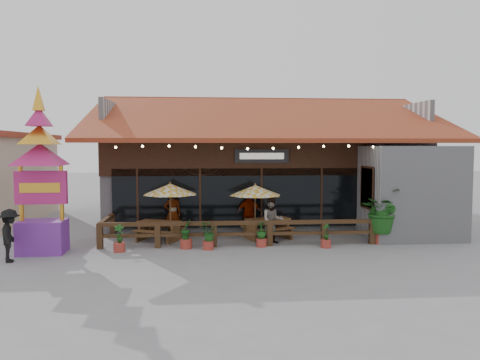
{
  "coord_description": "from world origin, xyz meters",
  "views": [
    {
      "loc": [
        -2.94,
        -17.02,
        3.55
      ],
      "look_at": [
        -1.41,
        1.5,
        2.25
      ],
      "focal_mm": 35.0,
      "sensor_mm": 36.0,
      "label": 1
    }
  ],
  "objects": [
    {
      "name": "planter_a",
      "position": [
        -5.74,
        -1.04,
        0.4
      ],
      "size": [
        0.39,
        0.39,
        0.95
      ],
      "color": "#993329",
      "rests_on": "ground"
    },
    {
      "name": "pedestrian",
      "position": [
        -8.86,
        -2.2,
        0.83
      ],
      "size": [
        0.89,
        1.2,
        1.65
      ],
      "primitive_type": "imported",
      "rotation": [
        0.0,
        0.0,
        1.86
      ],
      "color": "black",
      "rests_on": "ground"
    },
    {
      "name": "thai_sign_tower",
      "position": [
        -8.27,
        -1.03,
        3.17
      ],
      "size": [
        2.27,
        2.27,
        6.0
      ],
      "color": "#722A9A",
      "rests_on": "ground"
    },
    {
      "name": "ground",
      "position": [
        0.0,
        0.0,
        0.0
      ],
      "size": [
        100.0,
        100.0,
        0.0
      ],
      "primitive_type": "plane",
      "color": "gray",
      "rests_on": "ground"
    },
    {
      "name": "umbrella_left",
      "position": [
        -4.13,
        0.76,
        1.96
      ],
      "size": [
        2.72,
        2.72,
        2.25
      ],
      "color": "brown",
      "rests_on": "ground"
    },
    {
      "name": "planter_b",
      "position": [
        -3.49,
        -0.69,
        0.47
      ],
      "size": [
        0.47,
        0.49,
        1.03
      ],
      "color": "#993329",
      "rests_on": "ground"
    },
    {
      "name": "umbrella_right",
      "position": [
        -0.89,
        0.74,
        1.9
      ],
      "size": [
        2.33,
        2.33,
        2.17
      ],
      "color": "brown",
      "rests_on": "ground"
    },
    {
      "name": "planter_c",
      "position": [
        -2.72,
        -0.93,
        0.52
      ],
      "size": [
        0.62,
        0.55,
        0.92
      ],
      "color": "#993329",
      "rests_on": "ground"
    },
    {
      "name": "planter_e",
      "position": [
        1.45,
        -0.97,
        0.37
      ],
      "size": [
        0.36,
        0.36,
        0.88
      ],
      "color": "#993329",
      "rests_on": "ground"
    },
    {
      "name": "picnic_table_right",
      "position": [
        -0.38,
        0.83,
        0.54
      ],
      "size": [
        2.08,
        1.96,
        0.8
      ],
      "color": "brown",
      "rests_on": "ground"
    },
    {
      "name": "diner_a",
      "position": [
        -4.09,
        1.52,
        0.93
      ],
      "size": [
        0.77,
        0.6,
        1.87
      ],
      "primitive_type": "imported",
      "rotation": [
        0.0,
        0.0,
        3.39
      ],
      "color": "#3A1E12",
      "rests_on": "ground"
    },
    {
      "name": "restaurant_building",
      "position": [
        0.26,
        6.61,
        2.21
      ],
      "size": [
        15.5,
        14.73,
        6.09
      ],
      "color": "#AFAFB4",
      "rests_on": "ground"
    },
    {
      "name": "tropical_plant",
      "position": [
        3.66,
        -0.42,
        1.17
      ],
      "size": [
        1.92,
        1.96,
        2.05
      ],
      "color": "#993329",
      "rests_on": "ground"
    },
    {
      "name": "planter_d",
      "position": [
        -0.81,
        -0.63,
        0.44
      ],
      "size": [
        0.49,
        0.49,
        0.92
      ],
      "color": "#993329",
      "rests_on": "ground"
    },
    {
      "name": "diner_c",
      "position": [
        -1.03,
        1.54,
        0.88
      ],
      "size": [
        1.09,
        0.57,
        1.77
      ],
      "primitive_type": "imported",
      "rotation": [
        0.0,
        0.0,
        3.0
      ],
      "color": "#3A1E12",
      "rests_on": "ground"
    },
    {
      "name": "diner_b",
      "position": [
        -0.34,
        -0.1,
        0.85
      ],
      "size": [
        0.85,
        0.68,
        1.71
      ],
      "primitive_type": "imported",
      "rotation": [
        0.0,
        0.0,
        0.04
      ],
      "color": "#3A1E12",
      "rests_on": "ground"
    },
    {
      "name": "patio_railing",
      "position": [
        -2.25,
        -0.27,
        0.61
      ],
      "size": [
        10.0,
        2.6,
        0.92
      ],
      "color": "#462E19",
      "rests_on": "ground"
    },
    {
      "name": "picnic_table_left",
      "position": [
        -4.56,
        0.8,
        0.51
      ],
      "size": [
        1.96,
        1.84,
        0.75
      ],
      "color": "brown",
      "rests_on": "ground"
    }
  ]
}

